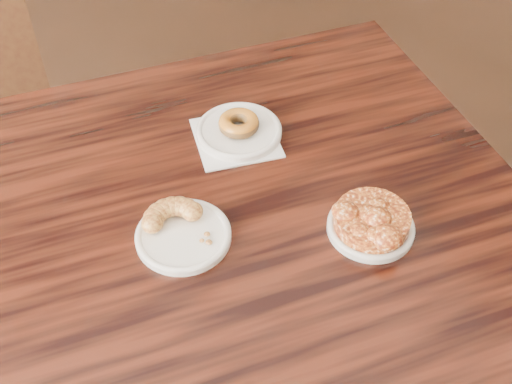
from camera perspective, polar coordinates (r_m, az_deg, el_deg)
cafe_table at (r=1.45m, az=0.19°, el=-11.39°), size 1.16×1.16×0.75m
napkin at (r=1.28m, az=-1.78°, el=4.83°), size 0.20×0.20×0.00m
plate_donut at (r=1.29m, az=-1.52°, el=5.41°), size 0.17×0.17×0.01m
plate_cruller at (r=1.11m, az=-6.47°, el=-3.91°), size 0.16×0.16×0.01m
plate_fritter at (r=1.13m, az=10.14°, el=-3.14°), size 0.15×0.15×0.01m
glazed_donut at (r=1.27m, az=-1.54°, el=6.11°), size 0.08×0.08×0.03m
apple_fritter at (r=1.11m, az=10.32°, el=-2.22°), size 0.18×0.18×0.04m
cruller_fragment at (r=1.09m, az=-6.57°, el=-3.13°), size 0.12×0.12×0.03m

